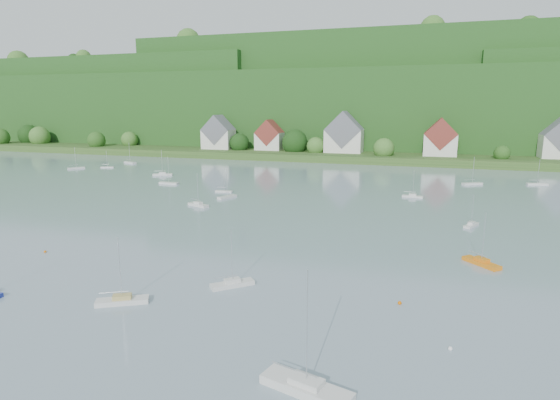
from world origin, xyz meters
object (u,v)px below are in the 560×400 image
at_px(near_sailboat_4, 306,387).
at_px(near_sailboat_5, 481,262).
at_px(near_sailboat_3, 232,283).
at_px(near_sailboat_2, 122,300).

distance_m(near_sailboat_4, near_sailboat_5, 41.35).
relative_size(near_sailboat_3, near_sailboat_4, 0.73).
distance_m(near_sailboat_3, near_sailboat_5, 36.97).
xyz_separation_m(near_sailboat_4, near_sailboat_5, (17.15, 37.63, -0.08)).
xyz_separation_m(near_sailboat_2, near_sailboat_5, (42.29, 27.50, -0.01)).
bearing_deg(near_sailboat_5, near_sailboat_3, -102.84).
distance_m(near_sailboat_3, near_sailboat_4, 24.00).
relative_size(near_sailboat_3, near_sailboat_5, 0.97).
bearing_deg(near_sailboat_5, near_sailboat_2, -100.19).
bearing_deg(near_sailboat_3, near_sailboat_4, -94.34).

